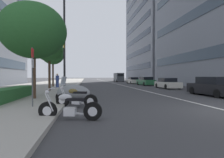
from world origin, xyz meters
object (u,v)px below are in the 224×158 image
Objects in this scene: delivery_van_ahead at (119,77)px; parking_sign_by_curb at (32,70)px; car_following_behind at (133,81)px; car_mid_block_traffic at (146,81)px; car_approaching_light at (214,87)px; street_lamp_with_banners at (68,34)px; street_tree_by_lamp_post at (34,31)px; street_tree_mid_sidewalk at (53,55)px; motorcycle_nearest_camera at (73,93)px; motorcycle_by_sign_pole at (69,108)px; car_far_down_avenue at (167,84)px; street_tree_far_plaza at (49,50)px; motorcycle_under_tarp at (76,98)px; pedestrian_on_plaza at (57,80)px.

delivery_van_ahead is 43.69m from parking_sign_by_curb.
car_following_behind is 1.58× the size of parking_sign_by_curb.
car_mid_block_traffic is 21.54m from delivery_van_ahead.
car_approaching_light reaches higher than car_following_behind.
street_lamp_with_banners is (-19.62, 11.24, 4.66)m from car_following_behind.
street_lamp_with_banners is 5.21m from street_tree_by_lamp_post.
street_tree_mid_sidewalk is at bearing 6.91° from parking_sign_by_curb.
motorcycle_nearest_camera is 27.75m from car_following_behind.
motorcycle_by_sign_pole is 18.04m from car_far_down_avenue.
street_tree_far_plaza is (-32.76, 12.82, 2.69)m from delivery_van_ahead.
pedestrian_on_plaza is at bearing -56.95° from motorcycle_under_tarp.
street_lamp_with_banners is at bearing -161.60° from street_tree_mid_sidewalk.
car_following_behind is (15.09, 0.32, 0.03)m from car_far_down_avenue.
motorcycle_nearest_camera is (3.97, 0.15, 0.15)m from motorcycle_by_sign_pole.
motorcycle_under_tarp is 0.37× the size of street_tree_mid_sidewalk.
street_tree_by_lamp_post reaches higher than car_approaching_light.
delivery_van_ahead is (40.24, -10.12, 0.76)m from motorcycle_nearest_camera.
delivery_van_ahead is 0.66× the size of street_lamp_with_banners.
parking_sign_by_curb reaches higher than car_following_behind.
street_lamp_with_banners is 5.15× the size of pedestrian_on_plaza.
street_lamp_with_banners is 8.09m from pedestrian_on_plaza.
street_tree_mid_sidewalk is (12.32, 14.08, 3.61)m from car_approaching_light.
car_following_behind is at bearing -96.78° from motorcycle_by_sign_pole.
car_mid_block_traffic is 0.82× the size of delivery_van_ahead.
pedestrian_on_plaza reaches higher than car_approaching_light.
car_far_down_avenue is (12.13, -10.52, 0.16)m from motorcycle_under_tarp.
street_tree_mid_sidewalk is (-11.18, 14.04, 3.67)m from car_following_behind.
car_mid_block_traffic is 2.80× the size of pedestrian_on_plaza.
car_mid_block_traffic is at bearing 0.83° from car_far_down_avenue.
street_tree_by_lamp_post is at bearing 150.78° from car_following_behind.
street_lamp_with_banners is 1.74× the size of street_tree_far_plaza.
pedestrian_on_plaza is (6.57, 1.96, -4.29)m from street_lamp_with_banners.
car_mid_block_traffic is at bearing -95.13° from motorcycle_nearest_camera.
pedestrian_on_plaza reaches higher than motorcycle_nearest_camera.
street_tree_by_lamp_post is (2.75, 2.63, 3.80)m from motorcycle_under_tarp.
street_tree_mid_sidewalk is (7.06, 0.91, 0.28)m from street_tree_far_plaza.
motorcycle_under_tarp is at bearing -115.91° from pedestrian_on_plaza.
street_tree_by_lamp_post is (-17.46, 13.17, 3.58)m from car_mid_block_traffic.
parking_sign_by_curb is at bearing 106.84° from car_approaching_light.
parking_sign_by_curb reaches higher than car_approaching_light.
street_lamp_with_banners is at bearing -125.91° from street_tree_far_plaza.
street_tree_by_lamp_post is 1.15× the size of street_tree_far_plaza.
street_tree_far_plaza is 6.01m from pedestrian_on_plaza.
motorcycle_under_tarp is 0.47× the size of car_far_down_avenue.
car_mid_block_traffic is (22.68, -10.61, 0.25)m from motorcycle_by_sign_pole.
car_far_down_avenue is at bearing -113.66° from motorcycle_by_sign_pole.
street_lamp_with_banners is 1.61× the size of street_tree_mid_sidewalk.
motorcycle_nearest_camera is 12.98m from pedestrian_on_plaza.
motorcycle_under_tarp is 10.09m from street_tree_far_plaza.
car_following_behind is (23.51, 0.04, -0.06)m from car_approaching_light.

